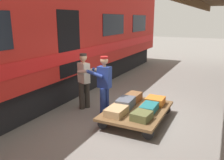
# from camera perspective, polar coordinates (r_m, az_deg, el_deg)

# --- Properties ---
(ground_plane) EXTENTS (60.00, 60.00, 0.00)m
(ground_plane) POSITION_cam_1_polar(r_m,az_deg,el_deg) (6.87, 5.92, -8.58)
(ground_plane) COLOR slate
(train_car) EXTENTS (3.02, 17.75, 4.00)m
(train_car) POSITION_cam_1_polar(r_m,az_deg,el_deg) (8.38, -18.65, 9.54)
(train_car) COLOR #B21E19
(train_car) RESTS_ON ground_plane
(luggage_cart) EXTENTS (1.48, 2.12, 0.33)m
(luggage_cart) POSITION_cam_1_polar(r_m,az_deg,el_deg) (6.44, 6.03, -7.42)
(luggage_cart) COLOR brown
(luggage_cart) RESTS_ON ground_plane
(suitcase_tan_vintage) EXTENTS (0.45, 0.63, 0.20)m
(suitcase_tan_vintage) POSITION_cam_1_polar(r_m,az_deg,el_deg) (6.00, 1.09, -7.55)
(suitcase_tan_vintage) COLOR tan
(suitcase_tan_vintage) RESTS_ON luggage_cart
(suitcase_olive_duffel) EXTENTS (0.47, 0.50, 0.19)m
(suitcase_olive_duffel) POSITION_cam_1_polar(r_m,az_deg,el_deg) (5.77, 7.16, -8.62)
(suitcase_olive_duffel) COLOR brown
(suitcase_olive_duffel) RESTS_ON luggage_cart
(suitcase_orange_carryall) EXTENTS (0.49, 0.49, 0.21)m
(suitcase_orange_carryall) POSITION_cam_1_polar(r_m,az_deg,el_deg) (6.81, 10.43, -4.99)
(suitcase_orange_carryall) COLOR #CC6B23
(suitcase_orange_carryall) RESTS_ON luggage_cart
(suitcase_brown_leather) EXTENTS (0.39, 0.57, 0.23)m
(suitcase_brown_leather) POSITION_cam_1_polar(r_m,az_deg,el_deg) (7.00, 5.18, -4.14)
(suitcase_brown_leather) COLOR brown
(suitcase_brown_leather) RESTS_ON luggage_cart
(suitcase_slate_roller) EXTENTS (0.43, 0.64, 0.25)m
(suitcase_slate_roller) POSITION_cam_1_polar(r_m,az_deg,el_deg) (6.49, 3.30, -5.55)
(suitcase_slate_roller) COLOR #4C515B
(suitcase_slate_roller) RESTS_ON luggage_cart
(suitcase_teal_softside) EXTENTS (0.38, 0.63, 0.19)m
(suitcase_teal_softside) POSITION_cam_1_polar(r_m,az_deg,el_deg) (6.29, 8.93, -6.70)
(suitcase_teal_softside) COLOR #1E666B
(suitcase_teal_softside) RESTS_ON luggage_cart
(porter_in_overalls) EXTENTS (0.68, 0.44, 1.70)m
(porter_in_overalls) POSITION_cam_1_polar(r_m,az_deg,el_deg) (6.61, -2.00, -0.92)
(porter_in_overalls) COLOR navy
(porter_in_overalls) RESTS_ON ground_plane
(porter_by_door) EXTENTS (0.74, 0.60, 1.70)m
(porter_by_door) POSITION_cam_1_polar(r_m,az_deg,el_deg) (7.14, -6.72, 0.16)
(porter_by_door) COLOR #332D28
(porter_by_door) RESTS_ON ground_plane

